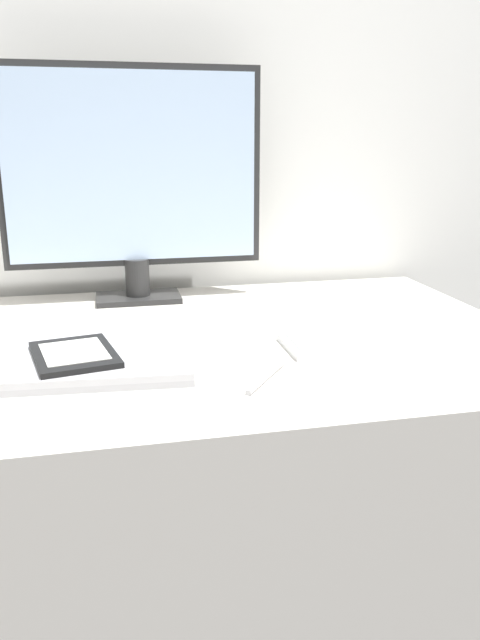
% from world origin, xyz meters
% --- Properties ---
extents(wall_back, '(3.60, 0.05, 2.40)m').
position_xyz_m(wall_back, '(0.00, 0.58, 1.20)').
color(wall_back, silver).
rests_on(wall_back, ground_plane).
extents(desk, '(1.24, 0.79, 0.72)m').
position_xyz_m(desk, '(0.00, 0.12, 0.36)').
color(desk, beige).
rests_on(desk, ground_plane).
extents(monitor, '(0.55, 0.11, 0.50)m').
position_xyz_m(monitor, '(-0.07, 0.42, 0.99)').
color(monitor, '#262626').
rests_on(monitor, desk).
extents(keyboard, '(0.34, 0.12, 0.01)m').
position_xyz_m(keyboard, '(0.32, 0.02, 0.73)').
color(keyboard, silver).
rests_on(keyboard, desk).
extents(laptop, '(0.35, 0.25, 0.02)m').
position_xyz_m(laptop, '(-0.18, 0.01, 0.73)').
color(laptop, '#A3A3A8').
rests_on(laptop, desk).
extents(ereader, '(0.15, 0.18, 0.01)m').
position_xyz_m(ereader, '(-0.20, 0.00, 0.75)').
color(ereader, black).
rests_on(ereader, laptop).
extents(pen, '(0.09, 0.12, 0.01)m').
position_xyz_m(pen, '(0.08, -0.10, 0.73)').
color(pen, silver).
rests_on(pen, desk).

